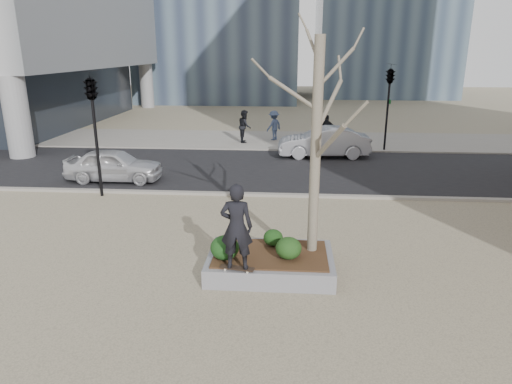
# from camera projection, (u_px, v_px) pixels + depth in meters

# --- Properties ---
(ground) EXTENTS (120.00, 120.00, 0.00)m
(ground) POSITION_uv_depth(u_px,v_px,m) (230.00, 270.00, 11.19)
(ground) COLOR tan
(ground) RESTS_ON ground
(street) EXTENTS (60.00, 8.00, 0.02)m
(street) POSITION_uv_depth(u_px,v_px,m) (258.00, 169.00, 20.70)
(street) COLOR black
(street) RESTS_ON ground
(far_sidewalk) EXTENTS (60.00, 6.00, 0.02)m
(far_sidewalk) POSITION_uv_depth(u_px,v_px,m) (266.00, 140.00, 27.37)
(far_sidewalk) COLOR gray
(far_sidewalk) RESTS_ON ground
(planter) EXTENTS (3.00, 2.00, 0.45)m
(planter) POSITION_uv_depth(u_px,v_px,m) (270.00, 263.00, 11.05)
(planter) COLOR gray
(planter) RESTS_ON ground
(planter_mulch) EXTENTS (2.70, 1.70, 0.04)m
(planter_mulch) POSITION_uv_depth(u_px,v_px,m) (270.00, 254.00, 10.97)
(planter_mulch) COLOR #382314
(planter_mulch) RESTS_ON planter
(sycamore_tree) EXTENTS (2.80, 2.80, 6.60)m
(sycamore_tree) POSITION_uv_depth(u_px,v_px,m) (317.00, 114.00, 10.20)
(sycamore_tree) COLOR gray
(sycamore_tree) RESTS_ON planter_mulch
(shrub_left) EXTENTS (0.67, 0.67, 0.57)m
(shrub_left) POSITION_uv_depth(u_px,v_px,m) (225.00, 248.00, 10.59)
(shrub_left) COLOR black
(shrub_left) RESTS_ON planter_mulch
(shrub_middle) EXTENTS (0.48, 0.48, 0.41)m
(shrub_middle) POSITION_uv_depth(u_px,v_px,m) (273.00, 238.00, 11.36)
(shrub_middle) COLOR #163A12
(shrub_middle) RESTS_ON planter_mulch
(shrub_right) EXTENTS (0.61, 0.61, 0.52)m
(shrub_right) POSITION_uv_depth(u_px,v_px,m) (289.00, 248.00, 10.62)
(shrub_right) COLOR #133D15
(shrub_right) RESTS_ON planter_mulch
(skateboard) EXTENTS (0.80, 0.35, 0.08)m
(skateboard) POSITION_uv_depth(u_px,v_px,m) (237.00, 269.00, 10.18)
(skateboard) COLOR black
(skateboard) RESTS_ON planter
(skateboarder) EXTENTS (0.72, 0.48, 1.95)m
(skateboarder) POSITION_uv_depth(u_px,v_px,m) (237.00, 227.00, 9.88)
(skateboarder) COLOR black
(skateboarder) RESTS_ON skateboard
(police_car) EXTENTS (3.90, 1.62, 1.32)m
(police_car) POSITION_uv_depth(u_px,v_px,m) (114.00, 165.00, 18.59)
(police_car) COLOR silver
(police_car) RESTS_ON street
(car_silver) EXTENTS (4.60, 1.85, 1.49)m
(car_silver) POSITION_uv_depth(u_px,v_px,m) (324.00, 142.00, 22.77)
(car_silver) COLOR #ADAFB6
(car_silver) RESTS_ON street
(pedestrian_a) EXTENTS (0.81, 0.98, 1.86)m
(pedestrian_a) POSITION_uv_depth(u_px,v_px,m) (245.00, 126.00, 26.36)
(pedestrian_a) COLOR black
(pedestrian_a) RESTS_ON far_sidewalk
(pedestrian_b) EXTENTS (1.22, 1.27, 1.74)m
(pedestrian_b) POSITION_uv_depth(u_px,v_px,m) (274.00, 125.00, 27.03)
(pedestrian_b) COLOR #3D4C6E
(pedestrian_b) RESTS_ON far_sidewalk
(pedestrian_c) EXTENTS (1.04, 0.53, 1.71)m
(pedestrian_c) POSITION_uv_depth(u_px,v_px,m) (327.00, 130.00, 25.49)
(pedestrian_c) COLOR black
(pedestrian_c) RESTS_ON far_sidewalk
(traffic_light_near) EXTENTS (0.60, 2.48, 4.50)m
(traffic_light_near) POSITION_uv_depth(u_px,v_px,m) (96.00, 136.00, 16.24)
(traffic_light_near) COLOR black
(traffic_light_near) RESTS_ON ground
(traffic_light_far) EXTENTS (0.60, 2.48, 4.50)m
(traffic_light_far) POSITION_uv_depth(u_px,v_px,m) (388.00, 108.00, 23.95)
(traffic_light_far) COLOR black
(traffic_light_far) RESTS_ON ground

